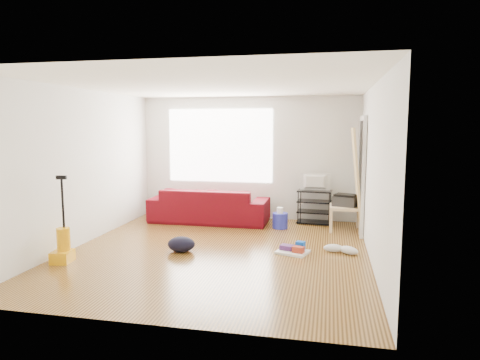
% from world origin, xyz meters
% --- Properties ---
extents(room, '(4.51, 5.01, 2.51)m').
position_xyz_m(room, '(0.07, 0.15, 1.25)').
color(room, '#40270E').
rests_on(room, ground).
extents(sofa, '(2.33, 0.91, 0.68)m').
position_xyz_m(sofa, '(-0.68, 1.95, 0.00)').
color(sofa, '#550210').
rests_on(sofa, ground).
extents(tv_stand, '(0.68, 0.43, 0.66)m').
position_xyz_m(tv_stand, '(1.38, 2.22, 0.34)').
color(tv_stand, black).
rests_on(tv_stand, ground).
extents(tv, '(0.58, 0.08, 0.33)m').
position_xyz_m(tv, '(1.38, 2.22, 0.82)').
color(tv, black).
rests_on(tv, tv_stand).
extents(side_table, '(0.56, 0.56, 0.46)m').
position_xyz_m(side_table, '(1.95, 1.77, 0.38)').
color(side_table, '#C6B187').
rests_on(side_table, ground).
extents(printer, '(0.50, 0.44, 0.22)m').
position_xyz_m(printer, '(1.95, 1.77, 0.56)').
color(printer, black).
rests_on(printer, side_table).
extents(bucket, '(0.30, 0.30, 0.29)m').
position_xyz_m(bucket, '(0.76, 1.69, 0.00)').
color(bucket, '#242BB1').
rests_on(bucket, ground).
extents(toilet_paper, '(0.12, 0.12, 0.11)m').
position_xyz_m(toilet_paper, '(0.76, 1.67, 0.20)').
color(toilet_paper, white).
rests_on(toilet_paper, bucket).
extents(cleaning_tray, '(0.54, 0.48, 0.16)m').
position_xyz_m(cleaning_tray, '(1.15, 0.15, 0.05)').
color(cleaning_tray, white).
rests_on(cleaning_tray, ground).
extents(backpack, '(0.43, 0.35, 0.23)m').
position_xyz_m(backpack, '(-0.54, -0.13, 0.00)').
color(backpack, black).
rests_on(backpack, ground).
extents(sneakers, '(0.54, 0.28, 0.12)m').
position_xyz_m(sneakers, '(1.85, 0.29, 0.06)').
color(sneakers, silver).
rests_on(sneakers, ground).
extents(vacuum, '(0.30, 0.33, 1.22)m').
position_xyz_m(vacuum, '(-2.00, -0.94, 0.23)').
color(vacuum, orange).
rests_on(vacuum, ground).
extents(door_panel, '(0.23, 0.75, 1.88)m').
position_xyz_m(door_panel, '(2.13, 1.61, 0.00)').
color(door_panel, tan).
rests_on(door_panel, ground).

